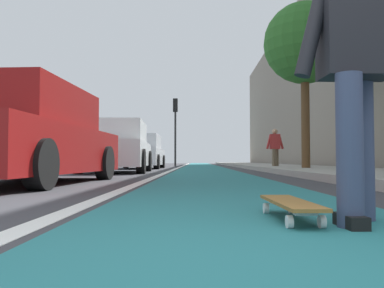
{
  "coord_description": "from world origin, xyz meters",
  "views": [
    {
      "loc": [
        -1.12,
        0.31,
        0.35
      ],
      "look_at": [
        13.63,
        0.48,
        0.95
      ],
      "focal_mm": 38.09,
      "sensor_mm": 36.0,
      "label": 1
    }
  ],
  "objects_px": {
    "parked_car_far": "(140,153)",
    "traffic_light": "(175,119)",
    "skater_person": "(356,57)",
    "parked_car_mid": "(117,148)",
    "pedestrian_distant": "(275,146)",
    "street_tree_mid": "(305,44)",
    "parked_car_near": "(24,138)",
    "skateboard": "(290,204)"
  },
  "relations": [
    {
      "from": "skater_person",
      "to": "parked_car_mid",
      "type": "xyz_separation_m",
      "value": [
        9.66,
        3.27,
        -0.22
      ]
    },
    {
      "from": "parked_car_far",
      "to": "parked_car_mid",
      "type": "bearing_deg",
      "value": -178.9
    },
    {
      "from": "skater_person",
      "to": "street_tree_mid",
      "type": "bearing_deg",
      "value": -13.4
    },
    {
      "from": "skateboard",
      "to": "parked_car_mid",
      "type": "xyz_separation_m",
      "value": [
        9.51,
        2.92,
        0.63
      ]
    },
    {
      "from": "parked_car_mid",
      "to": "traffic_light",
      "type": "xyz_separation_m",
      "value": [
        12.45,
        -1.07,
        2.11
      ]
    },
    {
      "from": "skateboard",
      "to": "street_tree_mid",
      "type": "xyz_separation_m",
      "value": [
        9.78,
        -2.71,
        3.79
      ]
    },
    {
      "from": "skater_person",
      "to": "traffic_light",
      "type": "height_order",
      "value": "traffic_light"
    },
    {
      "from": "skateboard",
      "to": "pedestrian_distant",
      "type": "height_order",
      "value": "pedestrian_distant"
    },
    {
      "from": "pedestrian_distant",
      "to": "parked_car_far",
      "type": "bearing_deg",
      "value": 72.42
    },
    {
      "from": "parked_car_near",
      "to": "parked_car_mid",
      "type": "xyz_separation_m",
      "value": [
        5.8,
        -0.27,
        0.02
      ]
    },
    {
      "from": "street_tree_mid",
      "to": "pedestrian_distant",
      "type": "xyz_separation_m",
      "value": [
        3.76,
        0.2,
        -2.97
      ]
    },
    {
      "from": "parked_car_far",
      "to": "traffic_light",
      "type": "bearing_deg",
      "value": -10.08
    },
    {
      "from": "parked_car_near",
      "to": "traffic_light",
      "type": "height_order",
      "value": "traffic_light"
    },
    {
      "from": "skater_person",
      "to": "pedestrian_distant",
      "type": "xyz_separation_m",
      "value": [
        13.69,
        -2.17,
        -0.02
      ]
    },
    {
      "from": "parked_car_near",
      "to": "pedestrian_distant",
      "type": "xyz_separation_m",
      "value": [
        9.83,
        -5.71,
        0.21
      ]
    },
    {
      "from": "traffic_light",
      "to": "parked_car_near",
      "type": "bearing_deg",
      "value": 175.78
    },
    {
      "from": "parked_car_near",
      "to": "traffic_light",
      "type": "distance_m",
      "value": 18.43
    },
    {
      "from": "street_tree_mid",
      "to": "parked_car_near",
      "type": "bearing_deg",
      "value": 135.8
    },
    {
      "from": "skateboard",
      "to": "parked_car_near",
      "type": "distance_m",
      "value": 4.93
    },
    {
      "from": "skater_person",
      "to": "traffic_light",
      "type": "xyz_separation_m",
      "value": [
        22.12,
        2.19,
        1.89
      ]
    },
    {
      "from": "parked_car_mid",
      "to": "skater_person",
      "type": "bearing_deg",
      "value": -161.32
    },
    {
      "from": "skater_person",
      "to": "pedestrian_distant",
      "type": "relative_size",
      "value": 1.03
    },
    {
      "from": "parked_car_near",
      "to": "pedestrian_distant",
      "type": "distance_m",
      "value": 11.37
    },
    {
      "from": "skater_person",
      "to": "street_tree_mid",
      "type": "distance_m",
      "value": 10.63
    },
    {
      "from": "parked_car_far",
      "to": "traffic_light",
      "type": "height_order",
      "value": "traffic_light"
    },
    {
      "from": "parked_car_near",
      "to": "parked_car_far",
      "type": "relative_size",
      "value": 1.04
    },
    {
      "from": "parked_car_near",
      "to": "parked_car_far",
      "type": "distance_m",
      "value": 11.59
    },
    {
      "from": "parked_car_far",
      "to": "skater_person",
      "type": "bearing_deg",
      "value": -167.67
    },
    {
      "from": "parked_car_mid",
      "to": "street_tree_mid",
      "type": "relative_size",
      "value": 0.81
    },
    {
      "from": "skateboard",
      "to": "parked_car_far",
      "type": "xyz_separation_m",
      "value": [
        15.3,
        3.03,
        0.6
      ]
    },
    {
      "from": "parked_car_mid",
      "to": "pedestrian_distant",
      "type": "relative_size",
      "value": 2.61
    },
    {
      "from": "parked_car_near",
      "to": "traffic_light",
      "type": "bearing_deg",
      "value": -4.22
    },
    {
      "from": "skateboard",
      "to": "street_tree_mid",
      "type": "distance_m",
      "value": 10.84
    },
    {
      "from": "parked_car_far",
      "to": "street_tree_mid",
      "type": "relative_size",
      "value": 0.84
    },
    {
      "from": "skater_person",
      "to": "parked_car_mid",
      "type": "height_order",
      "value": "skater_person"
    },
    {
      "from": "parked_car_near",
      "to": "parked_car_mid",
      "type": "relative_size",
      "value": 1.08
    },
    {
      "from": "traffic_light",
      "to": "street_tree_mid",
      "type": "bearing_deg",
      "value": -159.49
    },
    {
      "from": "parked_car_mid",
      "to": "traffic_light",
      "type": "height_order",
      "value": "traffic_light"
    },
    {
      "from": "parked_car_far",
      "to": "traffic_light",
      "type": "xyz_separation_m",
      "value": [
        6.67,
        -1.18,
        2.14
      ]
    },
    {
      "from": "skater_person",
      "to": "skateboard",
      "type": "bearing_deg",
      "value": 66.64
    },
    {
      "from": "parked_car_far",
      "to": "traffic_light",
      "type": "relative_size",
      "value": 1.06
    },
    {
      "from": "parked_car_near",
      "to": "skateboard",
      "type": "bearing_deg",
      "value": -139.29
    }
  ]
}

